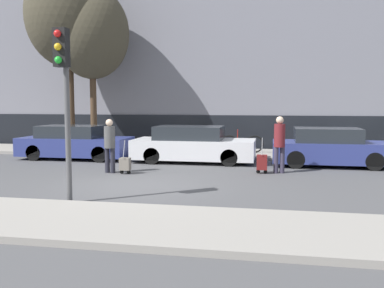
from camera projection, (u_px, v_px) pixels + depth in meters
name	position (u px, v px, depth m)	size (l,w,h in m)	color
ground_plane	(139.00, 185.00, 11.46)	(80.00, 80.00, 0.00)	#4C4C4F
sidewalk_near	(76.00, 221.00, 7.79)	(28.00, 2.50, 0.12)	gray
sidewalk_far	(189.00, 153.00, 18.30)	(28.00, 3.00, 0.12)	gray
building_facade	(203.00, 51.00, 21.51)	(28.00, 3.17, 9.59)	slate
parked_car_0	(75.00, 143.00, 16.70)	(4.25, 1.77, 1.30)	navy
parked_car_1	(193.00, 145.00, 15.79)	(4.45, 1.87, 1.33)	silver
parked_car_2	(330.00, 148.00, 14.79)	(4.00, 1.78, 1.32)	navy
pedestrian_left	(110.00, 142.00, 13.34)	(0.35, 0.34, 1.69)	#23232D
trolley_left	(125.00, 164.00, 13.18)	(0.34, 0.29, 1.04)	slate
pedestrian_right	(279.00, 141.00, 13.26)	(0.34, 0.34, 1.77)	#383347
trolley_right	(262.00, 162.00, 13.25)	(0.34, 0.29, 1.12)	maroon
traffic_light	(64.00, 80.00, 9.05)	(0.28, 0.47, 3.75)	#515154
parked_bicycle	(242.00, 144.00, 17.78)	(1.77, 0.06, 0.96)	black
bare_tree_near_crossing	(69.00, 16.00, 18.55)	(3.73, 3.73, 8.13)	#4C3826
bare_tree_down_street	(92.00, 34.00, 18.55)	(3.23, 3.23, 7.05)	#4C3826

